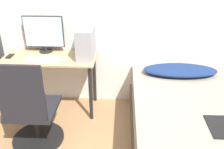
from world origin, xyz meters
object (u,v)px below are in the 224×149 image
monitor (44,33)px  pc_tower (86,42)px  keyboard (42,59)px  bed (190,131)px  office_chair (32,116)px

monitor → pc_tower: bearing=-13.4°
monitor → keyboard: size_ratio=1.27×
monitor → keyboard: 0.36m
bed → pc_tower: size_ratio=4.80×
bed → pc_tower: 1.54m
office_chair → keyboard: (-0.02, 0.60, 0.38)m
office_chair → bed: size_ratio=0.52×
office_chair → keyboard: office_chair is taller
office_chair → bed: 1.65m
office_chair → keyboard: bearing=92.0°
office_chair → monitor: size_ratio=2.07×
bed → office_chair: bearing=178.9°
monitor → keyboard: monitor is taller
office_chair → monitor: monitor is taller
monitor → keyboard: bearing=-83.3°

